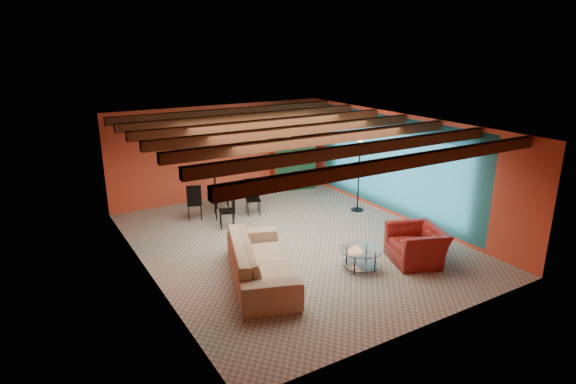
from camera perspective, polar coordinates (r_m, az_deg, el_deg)
room at (r=10.40m, az=0.25°, el=6.25°), size 6.52×8.01×2.71m
sofa at (r=9.21m, az=-3.27°, el=-8.19°), size 1.88×2.91×0.79m
armchair at (r=10.29m, az=15.11°, el=-6.12°), size 1.33×1.42×0.74m
coffee_table at (r=9.79m, az=8.67°, el=-7.89°), size 1.07×1.07×0.44m
dining_table at (r=12.53m, az=-7.66°, el=-0.85°), size 2.34×2.34×0.96m
armoire at (r=14.78m, az=0.35°, el=4.56°), size 1.34×0.86×2.17m
floor_lamp at (r=12.86m, az=8.47°, el=2.24°), size 0.48×0.48×2.10m
ceiling_fan at (r=10.30m, az=0.57°, el=6.15°), size 1.50×1.50×0.44m
painting at (r=13.59m, az=-11.53°, el=5.51°), size 1.05×0.03×0.65m
potted_plant at (r=14.54m, az=0.36°, el=9.63°), size 0.49×0.45×0.46m
vase at (r=12.36m, az=-7.77°, el=1.68°), size 0.24×0.24×0.19m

